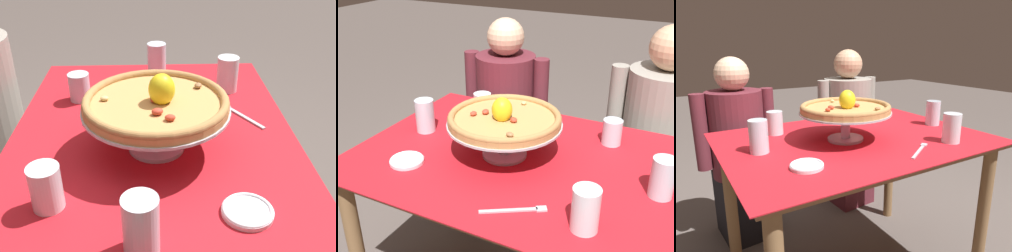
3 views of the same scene
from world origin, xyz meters
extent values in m
cylinder|color=olive|center=(0.53, -0.36, 0.37)|extent=(0.06, 0.06, 0.74)
cylinder|color=olive|center=(-0.53, 0.36, 0.37)|extent=(0.06, 0.06, 0.74)
cylinder|color=olive|center=(0.53, 0.36, 0.37)|extent=(0.06, 0.06, 0.74)
cube|color=olive|center=(0.00, 0.00, 0.75)|extent=(1.17, 0.84, 0.02)
cube|color=red|center=(0.00, 0.00, 0.76)|extent=(1.21, 0.88, 0.00)
cylinder|color=#B7B7C1|center=(-0.06, -0.01, 0.77)|extent=(0.17, 0.17, 0.01)
cylinder|color=#B7B7C1|center=(-0.06, -0.01, 0.83)|extent=(0.04, 0.04, 0.11)
cylinder|color=#B7B7C1|center=(-0.06, -0.01, 0.90)|extent=(0.42, 0.42, 0.01)
cylinder|color=tan|center=(-0.06, -0.01, 0.91)|extent=(0.41, 0.41, 0.02)
torus|color=#AF7D47|center=(-0.06, -0.01, 0.92)|extent=(0.41, 0.41, 0.02)
ellipsoid|color=#996B42|center=(0.03, -0.14, 0.93)|extent=(0.03, 0.03, 0.01)
ellipsoid|color=#C63D28|center=(-0.06, -0.01, 0.93)|extent=(0.02, 0.03, 0.02)
ellipsoid|color=#C63D28|center=(-0.05, -0.01, 0.93)|extent=(0.04, 0.04, 0.02)
ellipsoid|color=#C63D28|center=(-0.17, -0.04, 0.93)|extent=(0.02, 0.03, 0.02)
ellipsoid|color=#C63D28|center=(-0.01, -0.03, 0.93)|extent=(0.04, 0.04, 0.02)
ellipsoid|color=#C63D28|center=(-0.06, -0.01, 0.93)|extent=(0.04, 0.04, 0.02)
ellipsoid|color=#C63D28|center=(-0.13, -0.01, 0.93)|extent=(0.03, 0.04, 0.02)
ellipsoid|color=tan|center=(-0.05, 0.13, 0.93)|extent=(0.02, 0.02, 0.01)
ellipsoid|color=yellow|center=(-0.06, -0.03, 0.96)|extent=(0.08, 0.08, 0.09)
cylinder|color=white|center=(-0.30, 0.25, 0.82)|extent=(0.08, 0.08, 0.11)
cylinder|color=silver|center=(-0.30, 0.25, 0.80)|extent=(0.07, 0.07, 0.07)
cylinder|color=silver|center=(0.50, -0.02, 0.83)|extent=(0.08, 0.08, 0.13)
cylinder|color=silver|center=(0.50, -0.02, 0.79)|extent=(0.07, 0.07, 0.05)
cylinder|color=white|center=(0.33, -0.28, 0.83)|extent=(0.08, 0.08, 0.13)
cylinder|color=silver|center=(0.33, -0.28, 0.80)|extent=(0.07, 0.07, 0.08)
cylinder|color=silver|center=(0.27, 0.26, 0.82)|extent=(0.08, 0.08, 0.10)
cylinder|color=silver|center=(0.27, 0.26, 0.79)|extent=(0.07, 0.07, 0.06)
cylinder|color=silver|center=(-0.45, 0.03, 0.83)|extent=(0.08, 0.08, 0.14)
cylinder|color=silver|center=(-0.45, 0.03, 0.80)|extent=(0.07, 0.07, 0.06)
cylinder|color=white|center=(-0.35, -0.22, 0.77)|extent=(0.12, 0.12, 0.01)
torus|color=white|center=(-0.35, -0.22, 0.78)|extent=(0.12, 0.12, 0.01)
cube|color=#B7B7C1|center=(0.11, -0.31, 0.77)|extent=(0.16, 0.10, 0.01)
cube|color=#B7B7C1|center=(0.19, -0.26, 0.77)|extent=(0.04, 0.04, 0.01)
cube|color=black|center=(-0.40, 0.67, 0.21)|extent=(0.31, 0.34, 0.42)
cylinder|color=maroon|center=(-0.40, 0.67, 0.68)|extent=(0.34, 0.34, 0.51)
sphere|color=beige|center=(-0.40, 0.67, 1.03)|extent=(0.19, 0.19, 0.19)
cylinder|color=maroon|center=(-0.60, 0.65, 0.72)|extent=(0.08, 0.08, 0.44)
cylinder|color=maroon|center=(-0.20, 0.69, 0.72)|extent=(0.08, 0.08, 0.44)
cube|color=maroon|center=(0.40, 0.71, 0.22)|extent=(0.31, 0.34, 0.43)
cylinder|color=gray|center=(0.40, 0.71, 0.69)|extent=(0.37, 0.37, 0.53)
sphere|color=tan|center=(0.40, 0.71, 1.06)|extent=(0.20, 0.20, 0.20)
cylinder|color=gray|center=(0.19, 0.69, 0.73)|extent=(0.08, 0.08, 0.45)
cylinder|color=gray|center=(0.61, 0.73, 0.73)|extent=(0.08, 0.08, 0.45)
camera|label=1|loc=(-1.03, -0.01, 1.41)|focal=42.18mm
camera|label=2|loc=(0.55, -1.20, 1.52)|focal=43.82mm
camera|label=3|loc=(-0.75, -1.15, 1.19)|focal=32.28mm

